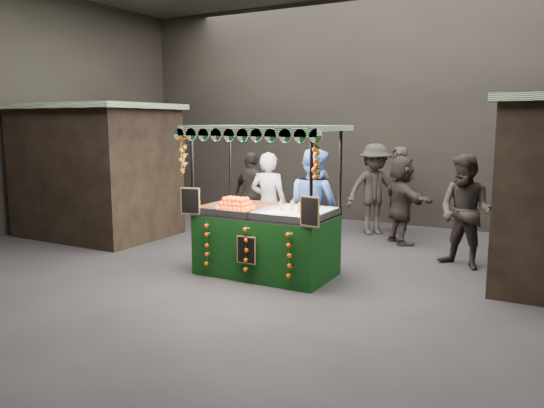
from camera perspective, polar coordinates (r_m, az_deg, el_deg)
The scene contains 13 objects.
ground at distance 7.90m, azimuth -0.92°, elevation -7.77°, with size 12.00×12.00×0.00m, color black.
market_hall at distance 7.66m, azimuth -0.98°, elevation 17.27°, with size 12.10×10.10×5.05m.
neighbour_stall_left at distance 11.17m, azimuth -18.31°, elevation 3.48°, with size 3.00×2.20×2.60m.
juice_stall at distance 7.83m, azimuth -0.69°, elevation -2.76°, with size 2.27×1.34×2.20m.
vendor_grey at distance 9.05m, azimuth -0.38°, elevation 0.04°, with size 0.69×0.51×1.76m.
vendor_blue at distance 8.35m, azimuth 4.50°, elevation -0.38°, with size 1.09×0.98×1.85m.
shopper_0 at distance 10.94m, azimuth 4.84°, elevation 1.14°, with size 0.62×0.43×1.61m.
shopper_1 at distance 8.73m, azimuth 20.01°, elevation -0.76°, with size 1.05×0.94×1.77m.
shopper_2 at distance 10.62m, azimuth -2.19°, elevation 1.09°, with size 1.06×0.72×1.67m.
shopper_3 at distance 10.89m, azimuth 10.92°, elevation 1.56°, with size 1.33×1.30×1.83m.
shopper_4 at distance 12.33m, azimuth -12.04°, elevation 2.35°, with size 1.05×0.88×1.83m.
shopper_5 at distance 10.16m, azimuth 13.72°, elevation 0.45°, with size 1.37×1.47×1.65m.
shopper_6 at distance 11.16m, azimuth 13.24°, elevation 1.47°, with size 0.64×0.76×1.76m.
Camera 1 is at (3.75, -6.58, 2.24)m, focal length 35.11 mm.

